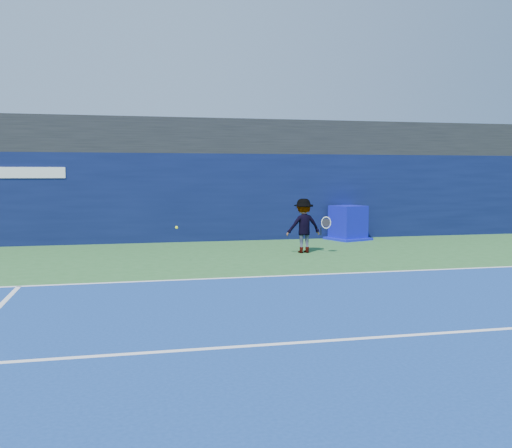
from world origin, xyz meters
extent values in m
plane|color=#2E652D|center=(0.00, 0.00, 0.00)|extent=(80.00, 80.00, 0.00)
cube|color=white|center=(0.00, 3.00, 0.01)|extent=(24.00, 0.10, 0.01)
cube|color=white|center=(0.00, -2.00, 0.01)|extent=(24.00, 0.10, 0.01)
cube|color=black|center=(0.00, 11.50, 3.60)|extent=(36.00, 3.00, 1.20)
cube|color=#0A123A|center=(0.00, 10.50, 1.50)|extent=(36.00, 1.00, 3.00)
cube|color=#0B0DA2|center=(4.74, 9.48, 0.60)|extent=(1.28, 1.28, 1.20)
cube|color=#0D12BC|center=(4.74, 9.48, 0.04)|extent=(1.59, 1.59, 0.08)
imported|color=white|center=(2.21, 6.62, 0.79)|extent=(1.06, 0.65, 1.59)
cylinder|color=black|center=(2.66, 6.37, 0.65)|extent=(0.08, 0.14, 0.25)
torus|color=silver|center=(2.80, 6.32, 0.90)|extent=(0.29, 0.16, 0.28)
cylinder|color=black|center=(2.80, 6.32, 0.90)|extent=(0.24, 0.13, 0.24)
sphere|color=#EFF81B|center=(-1.59, 5.40, 0.93)|extent=(0.07, 0.07, 0.07)
camera|label=1|loc=(-2.77, -9.28, 2.30)|focal=40.00mm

